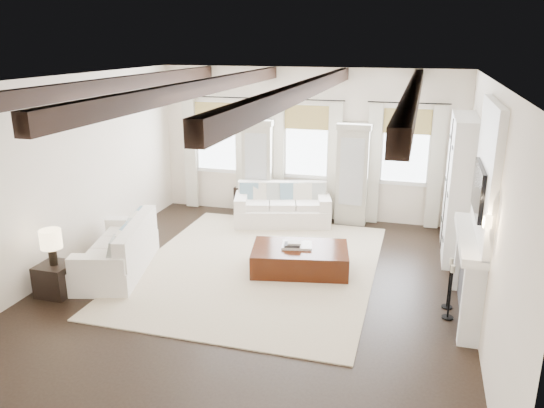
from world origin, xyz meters
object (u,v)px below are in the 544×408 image
(sofa_back, at_px, (282,207))
(side_table_back, at_px, (244,198))
(side_table_front, at_px, (56,279))
(ottoman, at_px, (300,259))
(sofa_left, at_px, (121,251))

(sofa_back, relative_size, side_table_back, 3.92)
(side_table_front, bearing_deg, side_table_back, 73.89)
(side_table_front, height_order, side_table_back, side_table_back)
(side_table_back, bearing_deg, ottoman, -55.86)
(sofa_left, bearing_deg, ottoman, 16.11)
(sofa_back, relative_size, side_table_front, 4.36)
(ottoman, xyz_separation_m, side_table_back, (-2.00, 2.95, 0.07))
(ottoman, xyz_separation_m, side_table_front, (-3.39, -1.85, 0.04))
(sofa_back, distance_m, sofa_left, 3.69)
(side_table_front, bearing_deg, sofa_back, 59.13)
(sofa_left, distance_m, side_table_front, 1.15)
(sofa_left, distance_m, ottoman, 3.00)
(sofa_back, height_order, side_table_front, sofa_back)
(ottoman, height_order, side_table_back, side_table_back)
(ottoman, relative_size, side_table_front, 3.23)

